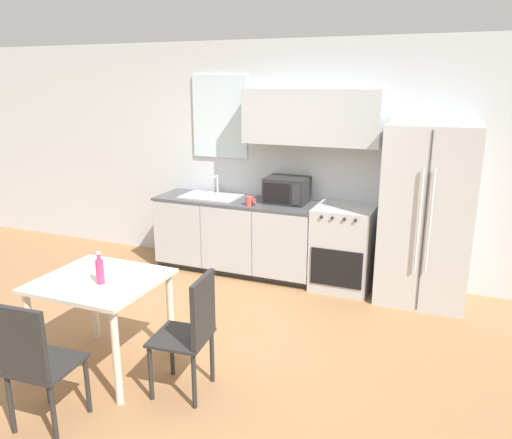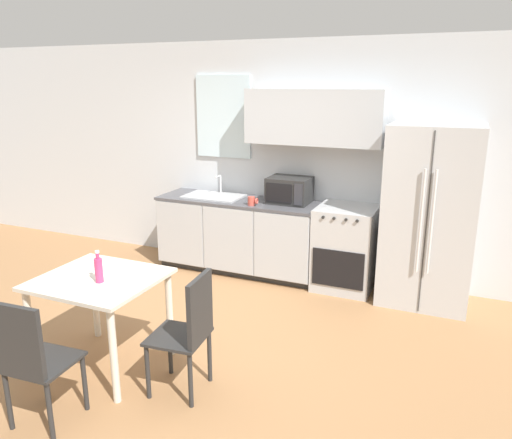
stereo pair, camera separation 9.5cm
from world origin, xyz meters
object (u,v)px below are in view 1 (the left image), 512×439
at_px(coffee_mug, 250,201).
at_px(dining_chair_side, 193,327).
at_px(dining_table, 101,294).
at_px(drink_bottle, 100,271).
at_px(refrigerator, 427,216).
at_px(dining_chair_near, 34,359).
at_px(microwave, 287,190).
at_px(oven_range, 343,247).

distance_m(coffee_mug, dining_chair_side, 2.28).
xyz_separation_m(dining_table, drink_bottle, (0.07, -0.07, 0.23)).
bearing_deg(refrigerator, dining_table, -133.97).
height_order(coffee_mug, dining_table, coffee_mug).
bearing_deg(dining_chair_near, coffee_mug, 81.49).
distance_m(refrigerator, drink_bottle, 3.23).
relative_size(refrigerator, dining_chair_near, 1.98).
height_order(refrigerator, dining_chair_near, refrigerator).
height_order(microwave, coffee_mug, microwave).
distance_m(microwave, dining_table, 2.57).
relative_size(microwave, drink_bottle, 1.87).
distance_m(refrigerator, microwave, 1.56).
relative_size(oven_range, drink_bottle, 3.65).
bearing_deg(dining_chair_near, microwave, 75.97).
height_order(refrigerator, dining_chair_side, refrigerator).
relative_size(dining_table, dining_chair_side, 0.98).
bearing_deg(dining_chair_side, dining_table, 82.12).
bearing_deg(microwave, dining_table, -105.88).
distance_m(microwave, coffee_mug, 0.46).
distance_m(refrigerator, coffee_mug, 1.90).
bearing_deg(oven_range, dining_chair_side, -103.27).
xyz_separation_m(dining_chair_near, dining_chair_side, (0.73, 0.76, 0.00)).
xyz_separation_m(oven_range, drink_bottle, (-1.33, -2.42, 0.41)).
xyz_separation_m(refrigerator, coffee_mug, (-1.89, -0.17, 0.02)).
bearing_deg(drink_bottle, microwave, 76.02).
bearing_deg(oven_range, dining_table, -120.67).
bearing_deg(refrigerator, dining_chair_near, -124.43).
bearing_deg(oven_range, dining_chair_near, -112.31).
height_order(microwave, dining_table, microwave).
height_order(refrigerator, coffee_mug, refrigerator).
bearing_deg(dining_chair_near, oven_range, 64.01).
bearing_deg(dining_chair_near, refrigerator, 51.89).
xyz_separation_m(refrigerator, microwave, (-1.55, 0.12, 0.12)).
bearing_deg(dining_chair_near, drink_bottle, 89.02).
bearing_deg(dining_chair_side, oven_range, -18.66).
relative_size(refrigerator, coffee_mug, 15.95).
bearing_deg(oven_range, microwave, 172.79).
bearing_deg(drink_bottle, dining_table, 134.04).
bearing_deg(coffee_mug, refrigerator, 5.11).
height_order(refrigerator, drink_bottle, refrigerator).
distance_m(refrigerator, dining_chair_side, 2.77).
height_order(oven_range, drink_bottle, drink_bottle).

